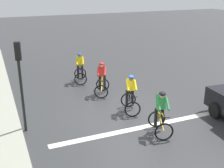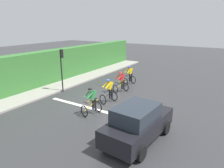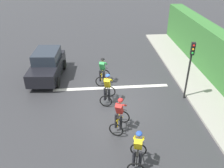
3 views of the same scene
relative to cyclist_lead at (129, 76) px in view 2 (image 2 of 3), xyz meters
name	(u,v)px [view 2 (image 2 of 3)]	position (x,y,z in m)	size (l,w,h in m)	color
ground_plane	(104,102)	(0.48, -4.71, -0.80)	(80.00, 80.00, 0.00)	#333335
sidewalk_kerb	(66,82)	(-5.10, -2.71, -0.74)	(2.80, 25.78, 0.12)	#9E998E
stone_wall_low	(59,79)	(-6.00, -2.71, -0.59)	(0.44, 25.78, 0.41)	gray
hedge_wall	(55,66)	(-6.30, -2.71, 0.68)	(1.10, 25.78, 2.95)	#387533
road_marking_stop_line	(92,109)	(0.48, -6.11, -0.79)	(7.00, 0.30, 0.01)	silver
cyclist_lead	(129,76)	(0.00, 0.00, 0.00)	(0.95, 1.22, 1.66)	black
cyclist_second	(121,82)	(0.43, -2.24, 0.00)	(1.07, 1.27, 1.66)	black
cyclist_mid	(109,91)	(0.80, -4.61, 0.00)	(0.95, 1.23, 1.66)	black
cyclist_fourth	(92,101)	(0.96, -6.74, 0.00)	(0.96, 1.23, 1.66)	black
car_black	(138,123)	(4.47, -7.90, 0.08)	(2.13, 4.22, 1.76)	black
traffic_light_near_crossing	(62,64)	(-3.54, -4.56, 1.43)	(0.24, 0.31, 3.34)	black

